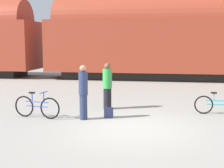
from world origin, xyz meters
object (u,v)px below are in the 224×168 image
freight_train (149,37)px  person_in_navy (83,92)px  backpack (109,113)px  bicycle_teal (219,105)px  person_in_green (107,86)px  bicycle_blue (37,107)px

freight_train → person_in_navy: bearing=-98.3°
backpack → bicycle_teal: bearing=15.3°
person_in_green → person_in_navy: 1.79m
freight_train → bicycle_blue: (-3.27, -11.58, -2.49)m
person_in_navy → backpack: (0.78, 0.37, -0.75)m
freight_train → person_in_navy: 11.83m
bicycle_blue → backpack: bearing=9.8°
person_in_green → backpack: bearing=-56.3°
freight_train → bicycle_blue: 12.29m
bicycle_teal → backpack: bearing=-164.7°
backpack → person_in_navy: bearing=-154.2°
person_in_navy → backpack: 1.14m
person_in_green → freight_train: bearing=105.4°
freight_train → person_in_green: size_ratio=25.20×
bicycle_teal → backpack: bicycle_teal is taller
bicycle_blue → person_in_navy: 1.68m
bicycle_blue → person_in_navy: bearing=1.2°
bicycle_teal → person_in_green: 4.06m
person_in_green → backpack: 1.54m
freight_train → bicycle_blue: size_ratio=25.98×
bicycle_blue → person_in_navy: size_ratio=0.95×
person_in_green → person_in_navy: size_ratio=0.97×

